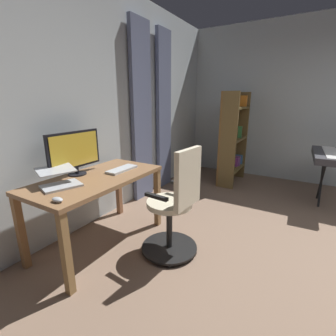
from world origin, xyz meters
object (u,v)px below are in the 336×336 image
object	(u,v)px
computer_monitor	(75,151)
computer_mouse	(57,200)
office_chair	(175,208)
computer_keyboard	(122,169)
laptop	(59,180)
piano_keyboard	(326,156)
bookshelf	(231,138)
desk	(97,186)

from	to	relation	value
computer_monitor	computer_mouse	xyz separation A→B (m)	(0.54, 0.44, -0.22)
office_chair	computer_keyboard	world-z (taller)	office_chair
laptop	piano_keyboard	bearing A→B (deg)	161.53
computer_monitor	piano_keyboard	distance (m)	3.31
computer_keyboard	laptop	size ratio (longest dim) A/B	0.89
computer_monitor	bookshelf	bearing A→B (deg)	164.06
bookshelf	piano_keyboard	bearing A→B (deg)	78.41
office_chair	computer_keyboard	xyz separation A→B (m)	(-0.06, -0.70, 0.26)
bookshelf	piano_keyboard	size ratio (longest dim) A/B	1.57
desk	bookshelf	size ratio (longest dim) A/B	0.84
office_chair	bookshelf	xyz separation A→B (m)	(-2.45, -0.21, 0.32)
laptop	computer_monitor	bearing A→B (deg)	-136.38
office_chair	laptop	distance (m)	1.08
office_chair	piano_keyboard	bearing A→B (deg)	-25.05
office_chair	computer_keyboard	size ratio (longest dim) A/B	2.88
piano_keyboard	desk	bearing A→B (deg)	-42.64
computer_keyboard	desk	bearing A→B (deg)	-12.73
computer_monitor	computer_keyboard	size ratio (longest dim) A/B	1.60
computer_monitor	laptop	xyz separation A→B (m)	(0.30, 0.14, -0.19)
desk	computer_keyboard	world-z (taller)	computer_keyboard
laptop	computer_mouse	bearing A→B (deg)	70.43
office_chair	computer_monitor	distance (m)	1.14
computer_mouse	piano_keyboard	size ratio (longest dim) A/B	0.10
desk	bookshelf	world-z (taller)	bookshelf
laptop	computer_mouse	world-z (taller)	laptop
bookshelf	piano_keyboard	xyz separation A→B (m)	(0.30, 1.45, -0.10)
bookshelf	laptop	bearing A→B (deg)	-11.93
desk	computer_keyboard	size ratio (longest dim) A/B	3.60
desk	computer_monitor	world-z (taller)	computer_monitor
desk	computer_monitor	bearing A→B (deg)	-79.05
computer_monitor	laptop	world-z (taller)	computer_monitor
computer_monitor	piano_keyboard	bearing A→B (deg)	137.48
computer_monitor	piano_keyboard	size ratio (longest dim) A/B	0.58
piano_keyboard	office_chair	bearing A→B (deg)	-32.64
piano_keyboard	bookshelf	bearing A→B (deg)	-104.23
desk	computer_mouse	bearing A→B (deg)	19.73
computer_keyboard	laptop	bearing A→B (deg)	-13.50
desk	bookshelf	distance (m)	2.75
laptop	desk	bearing A→B (deg)	-175.23
computer_mouse	office_chair	bearing A→B (deg)	145.95
computer_monitor	laptop	distance (m)	0.38
computer_keyboard	computer_mouse	xyz separation A→B (m)	(0.88, 0.14, 0.01)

